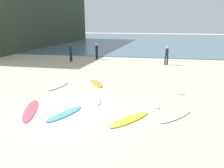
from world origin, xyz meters
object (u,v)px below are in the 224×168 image
Objects in this scene: surfboard_4 at (147,100)px; beachgoer_near at (97,51)px; surfboard_5 at (96,83)px; beachgoer_mid at (71,51)px; surfboard_1 at (93,96)px; surfboard_0 at (167,88)px; surfboard_7 at (175,116)px; surfboard_3 at (129,119)px; surfboard_8 at (58,86)px; surfboard_6 at (30,110)px; surfboard_2 at (65,114)px; beachgoer_far at (167,55)px.

beachgoer_near is (-5.51, 11.31, 0.86)m from surfboard_4.
surfboard_5 is 1.09× the size of beachgoer_mid.
surfboard_5 is at bearing -106.23° from surfboard_1.
surfboard_0 is at bearing -34.43° from surfboard_5.
surfboard_7 is 1.23× the size of beachgoer_near.
surfboard_7 reaches higher than surfboard_5.
surfboard_5 is 8.35m from beachgoer_mid.
surfboard_1 reaches higher than surfboard_5.
surfboard_8 reaches higher than surfboard_3.
surfboard_8 reaches higher than surfboard_7.
surfboard_1 is 1.44× the size of beachgoer_mid.
beachgoer_near is at bearing 85.50° from surfboard_4.
surfboard_3 is 4.58m from surfboard_6.
surfboard_3 reaches higher than surfboard_5.
beachgoer_mid is (-4.40, 7.03, 0.97)m from surfboard_5.
surfboard_5 is at bearing 113.27° from surfboard_2.
surfboard_3 is (2.22, -2.44, -0.01)m from surfboard_1.
surfboard_2 is 4.24m from surfboard_8.
surfboard_4 is at bearing -123.48° from beachgoer_mid.
surfboard_2 is 0.91× the size of surfboard_3.
beachgoer_far is (0.34, 11.18, 0.92)m from surfboard_7.
beachgoer_mid reaches higher than surfboard_7.
surfboard_0 is 3.87m from surfboard_7.
surfboard_5 is at bearing -130.40° from beachgoer_mid.
beachgoer_near is (-6.69, 9.11, 0.86)m from surfboard_0.
beachgoer_mid is at bearing -82.52° from surfboard_0.
surfboard_5 is 1.14× the size of beachgoer_far.
surfboard_0 is 1.15× the size of surfboard_3.
surfboard_6 is 1.50× the size of beachgoer_far.
surfboard_0 is 4.58m from surfboard_1.
beachgoer_far is at bearing -87.27° from beachgoer_near.
beachgoer_mid is (-7.73, 9.56, 0.97)m from surfboard_4.
surfboard_5 is 5.07m from surfboard_6.
surfboard_2 is 2.87m from surfboard_3.
beachgoer_far is (5.12, 11.77, 0.92)m from surfboard_2.
surfboard_7 is at bearing 32.99° from surfboard_2.
surfboard_7 is 1.12× the size of beachgoer_mid.
surfboard_3 is (-1.87, -4.50, -0.01)m from surfboard_0.
surfboard_1 is 3.30m from surfboard_3.
surfboard_8 is at bearing 134.61° from surfboard_4.
surfboard_3 is at bearing -131.73° from beachgoer_mid.
surfboard_8 is at bearing 44.80° from beachgoer_far.
beachgoer_near reaches higher than surfboard_2.
surfboard_1 is at bearing 171.41° from surfboard_3.
surfboard_8 is (-6.74, -0.72, 0.00)m from surfboard_0.
surfboard_3 is at bearing 24.47° from surfboard_0.
surfboard_0 is at bearing -111.98° from beachgoer_mid.
surfboard_0 is 4.87m from surfboard_3.
surfboard_0 is 1.40× the size of beachgoer_mid.
beachgoer_mid is at bearing -3.93° from beachgoer_far.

